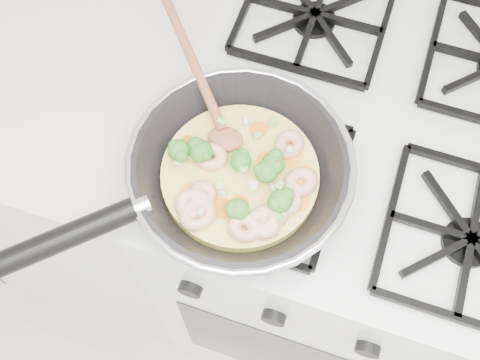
% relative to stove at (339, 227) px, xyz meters
% --- Properties ---
extents(stove, '(0.60, 0.60, 0.92)m').
position_rel_stove_xyz_m(stove, '(0.00, 0.00, 0.00)').
color(stove, white).
rests_on(stove, ground).
extents(counter_left, '(1.00, 0.60, 0.90)m').
position_rel_stove_xyz_m(counter_left, '(-0.80, 0.00, -0.01)').
color(counter_left, white).
rests_on(counter_left, ground).
extents(skillet, '(0.40, 0.49, 0.09)m').
position_rel_stove_xyz_m(skillet, '(-0.17, -0.18, 0.50)').
color(skillet, black).
rests_on(skillet, stove).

